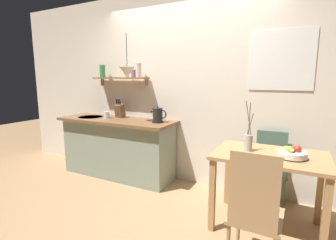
% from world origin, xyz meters
% --- Properties ---
extents(ground_plane, '(14.00, 14.00, 0.00)m').
position_xyz_m(ground_plane, '(0.00, 0.00, 0.00)').
color(ground_plane, '#A87F56').
extents(back_wall, '(6.80, 0.11, 2.70)m').
position_xyz_m(back_wall, '(0.20, 0.65, 1.35)').
color(back_wall, silver).
rests_on(back_wall, ground_plane).
extents(kitchen_counter, '(1.83, 0.63, 0.89)m').
position_xyz_m(kitchen_counter, '(-1.00, 0.32, 0.45)').
color(kitchen_counter, gray).
rests_on(kitchen_counter, ground_plane).
extents(wall_shelf, '(0.95, 0.20, 0.33)m').
position_xyz_m(wall_shelf, '(-1.02, 0.49, 1.54)').
color(wall_shelf, brown).
extents(dining_table, '(1.04, 0.71, 0.77)m').
position_xyz_m(dining_table, '(1.19, -0.09, 0.64)').
color(dining_table, tan).
rests_on(dining_table, ground_plane).
extents(dining_chair_near, '(0.39, 0.42, 1.00)m').
position_xyz_m(dining_chair_near, '(1.17, -0.81, 0.53)').
color(dining_chair_near, tan).
rests_on(dining_chair_near, ground_plane).
extents(dining_chair_far, '(0.40, 0.40, 0.87)m').
position_xyz_m(dining_chair_far, '(1.16, 0.41, 0.49)').
color(dining_chair_far, '#4C6B5B').
rests_on(dining_chair_far, ground_plane).
extents(fruit_bowl, '(0.25, 0.25, 0.12)m').
position_xyz_m(fruit_bowl, '(1.38, -0.13, 0.81)').
color(fruit_bowl, silver).
rests_on(fruit_bowl, dining_table).
extents(twig_vase, '(0.08, 0.08, 0.51)m').
position_xyz_m(twig_vase, '(0.98, -0.08, 0.86)').
color(twig_vase, '#B7B2A8').
rests_on(twig_vase, dining_table).
extents(electric_kettle, '(0.24, 0.16, 0.23)m').
position_xyz_m(electric_kettle, '(-0.30, 0.33, 0.99)').
color(electric_kettle, black).
rests_on(electric_kettle, kitchen_counter).
extents(knife_block, '(0.11, 0.15, 0.29)m').
position_xyz_m(knife_block, '(-1.04, 0.44, 1.00)').
color(knife_block, brown).
rests_on(knife_block, kitchen_counter).
extents(coffee_mug_by_sink, '(0.13, 0.09, 0.10)m').
position_xyz_m(coffee_mug_by_sink, '(-1.17, 0.30, 0.94)').
color(coffee_mug_by_sink, white).
rests_on(coffee_mug_by_sink, kitchen_counter).
extents(pendant_lamp, '(0.21, 0.21, 0.58)m').
position_xyz_m(pendant_lamp, '(-0.68, 0.17, 1.57)').
color(pendant_lamp, black).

